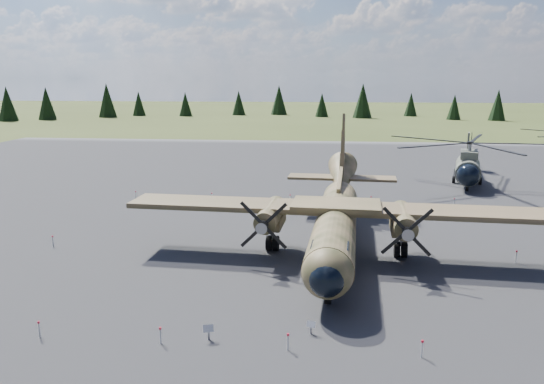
# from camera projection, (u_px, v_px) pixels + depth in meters

# --- Properties ---
(ground) EXTENTS (500.00, 500.00, 0.00)m
(ground) POSITION_uv_depth(u_px,v_px,m) (274.00, 254.00, 37.65)
(ground) COLOR #475325
(ground) RESTS_ON ground
(apron) EXTENTS (120.00, 120.00, 0.04)m
(apron) POSITION_uv_depth(u_px,v_px,m) (285.00, 218.00, 47.37)
(apron) COLOR #55555A
(apron) RESTS_ON ground
(transport_plane) EXTENTS (29.34, 26.63, 9.67)m
(transport_plane) POSITION_uv_depth(u_px,v_px,m) (337.00, 214.00, 37.74)
(transport_plane) COLOR #3C3C21
(transport_plane) RESTS_ON ground
(helicopter_near) EXTENTS (24.81, 25.94, 5.23)m
(helicopter_near) POSITION_uv_depth(u_px,v_px,m) (469.00, 154.00, 60.85)
(helicopter_near) COLOR #64685A
(helicopter_near) RESTS_ON ground
(info_placard_left) EXTENTS (0.55, 0.37, 0.80)m
(info_placard_left) POSITION_uv_depth(u_px,v_px,m) (208.00, 330.00, 25.19)
(info_placard_left) COLOR gray
(info_placard_left) RESTS_ON ground
(info_placard_right) EXTENTS (0.46, 0.29, 0.68)m
(info_placard_right) POSITION_uv_depth(u_px,v_px,m) (311.00, 326.00, 25.80)
(info_placard_right) COLOR gray
(info_placard_right) RESTS_ON ground
(barrier_fence) EXTENTS (33.12, 29.62, 0.85)m
(barrier_fence) POSITION_uv_depth(u_px,v_px,m) (268.00, 248.00, 37.52)
(barrier_fence) COLOR silver
(barrier_fence) RESTS_ON ground
(treeline) EXTENTS (305.02, 299.14, 10.98)m
(treeline) POSITION_uv_depth(u_px,v_px,m) (238.00, 183.00, 38.81)
(treeline) COLOR black
(treeline) RESTS_ON ground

